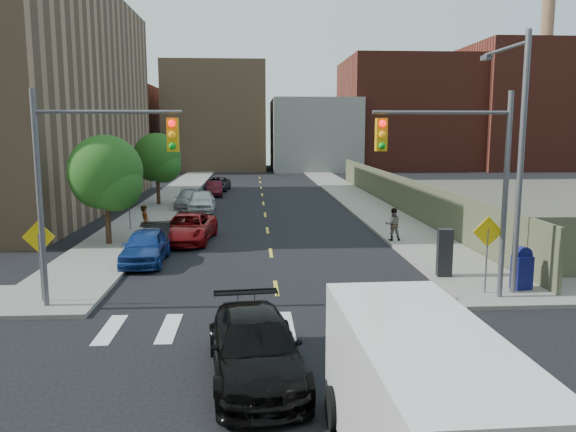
{
  "coord_description": "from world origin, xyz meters",
  "views": [
    {
      "loc": [
        -0.82,
        -11.9,
        5.76
      ],
      "look_at": [
        0.71,
        12.41,
        2.0
      ],
      "focal_mm": 35.0,
      "sensor_mm": 36.0,
      "label": 1
    }
  ],
  "objects": [
    {
      "name": "smokestack",
      "position": [
        42.0,
        70.0,
        14.0
      ],
      "size": [
        1.8,
        1.8,
        28.0
      ],
      "primitive_type": "cylinder",
      "color": "#8C6B4C",
      "rests_on": "ground"
    },
    {
      "name": "bg_bldg_center",
      "position": [
        8.0,
        70.0,
        5.0
      ],
      "size": [
        12.0,
        16.0,
        10.0
      ],
      "primitive_type": "cube",
      "color": "gray",
      "rests_on": "ground"
    },
    {
      "name": "bg_bldg_midwest",
      "position": [
        -6.0,
        72.0,
        7.5
      ],
      "size": [
        14.0,
        16.0,
        15.0
      ],
      "primitive_type": "cube",
      "color": "#8C6B4C",
      "rests_on": "ground"
    },
    {
      "name": "streetlight_ne",
      "position": [
        8.2,
        6.9,
        5.22
      ],
      "size": [
        0.25,
        3.7,
        9.0
      ],
      "color": "#59595E",
      "rests_on": "ground"
    },
    {
      "name": "parked_car_red",
      "position": [
        -4.2,
        16.88,
        0.73
      ],
      "size": [
        2.92,
        5.47,
        1.46
      ],
      "primitive_type": "imported",
      "rotation": [
        0.0,
        0.0,
        -0.1
      ],
      "color": "maroon",
      "rests_on": "ground"
    },
    {
      "name": "parked_car_silver",
      "position": [
        -5.5,
        29.27,
        0.69
      ],
      "size": [
        2.1,
        4.82,
        1.38
      ],
      "primitive_type": "imported",
      "rotation": [
        0.0,
        0.0,
        0.04
      ],
      "color": "#93949A",
      "rests_on": "ground"
    },
    {
      "name": "pedestrian_west",
      "position": [
        -6.3,
        16.63,
        1.05
      ],
      "size": [
        0.56,
        0.73,
        1.81
      ],
      "primitive_type": "imported",
      "rotation": [
        0.0,
        0.0,
        1.77
      ],
      "color": "gray",
      "rests_on": "sidewalk_nw"
    },
    {
      "name": "warn_sign_ne",
      "position": [
        7.2,
        6.5,
        1.99
      ],
      "size": [
        1.06,
        0.06,
        2.83
      ],
      "color": "#59595E",
      "rests_on": "ground"
    },
    {
      "name": "bg_bldg_west",
      "position": [
        -22.0,
        70.0,
        6.0
      ],
      "size": [
        14.0,
        18.0,
        12.0
      ],
      "primitive_type": "cube",
      "color": "#592319",
      "rests_on": "ground"
    },
    {
      "name": "signal_nw",
      "position": [
        -5.98,
        6.0,
        4.53
      ],
      "size": [
        4.59,
        0.3,
        7.0
      ],
      "color": "#59595E",
      "rests_on": "ground"
    },
    {
      "name": "parked_car_blue",
      "position": [
        -5.5,
        12.25,
        0.74
      ],
      "size": [
        1.79,
        4.37,
        1.48
      ],
      "primitive_type": "imported",
      "rotation": [
        0.0,
        0.0,
        0.01
      ],
      "color": "navy",
      "rests_on": "ground"
    },
    {
      "name": "sidewalk_nw",
      "position": [
        -7.75,
        41.5,
        0.07
      ],
      "size": [
        3.5,
        73.0,
        0.15
      ],
      "primitive_type": "cube",
      "color": "gray",
      "rests_on": "ground"
    },
    {
      "name": "payphone",
      "position": [
        6.53,
        8.8,
        1.07
      ],
      "size": [
        0.6,
        0.52,
        1.85
      ],
      "primitive_type": "cube",
      "rotation": [
        0.0,
        0.0,
        -0.13
      ],
      "color": "black",
      "rests_on": "sidewalk_ne"
    },
    {
      "name": "parked_car_black",
      "position": [
        -5.5,
        14.83,
        0.66
      ],
      "size": [
        1.68,
        4.08,
        1.31
      ],
      "primitive_type": "imported",
      "rotation": [
        0.0,
        0.0,
        0.07
      ],
      "color": "black",
      "rests_on": "ground"
    },
    {
      "name": "warn_sign_midwest",
      "position": [
        -7.8,
        20.0,
        1.99
      ],
      "size": [
        1.06,
        0.06,
        2.83
      ],
      "color": "#59595E",
      "rests_on": "ground"
    },
    {
      "name": "cargo_van",
      "position": [
        1.86,
        -3.44,
        1.39
      ],
      "size": [
        2.54,
        5.84,
        2.65
      ],
      "rotation": [
        0.0,
        0.0,
        0.02
      ],
      "color": "white",
      "rests_on": "ground"
    },
    {
      "name": "pedestrian_east",
      "position": [
        6.3,
        15.91,
        0.98
      ],
      "size": [
        0.83,
        0.66,
        1.66
      ],
      "primitive_type": "imported",
      "rotation": [
        0.0,
        0.0,
        3.1
      ],
      "color": "gray",
      "rests_on": "sidewalk_ne"
    },
    {
      "name": "bg_bldg_fareast",
      "position": [
        38.0,
        70.0,
        9.0
      ],
      "size": [
        14.0,
        16.0,
        18.0
      ],
      "primitive_type": "cube",
      "color": "#592319",
      "rests_on": "ground"
    },
    {
      "name": "tree_west_far",
      "position": [
        -8.0,
        31.05,
        3.48
      ],
      "size": [
        3.66,
        3.64,
        5.52
      ],
      "color": "#332114",
      "rests_on": "ground"
    },
    {
      "name": "parked_car_white",
      "position": [
        -4.43,
        27.57,
        0.78
      ],
      "size": [
        2.0,
        4.64,
        1.56
      ],
      "primitive_type": "imported",
      "rotation": [
        0.0,
        0.0,
        0.04
      ],
      "color": "silver",
      "rests_on": "ground"
    },
    {
      "name": "parked_car_grey",
      "position": [
        -4.2,
        41.7,
        0.64
      ],
      "size": [
        2.5,
        4.74,
        1.27
      ],
      "primitive_type": "imported",
      "rotation": [
        0.0,
        0.0,
        -0.09
      ],
      "color": "#222227",
      "rests_on": "ground"
    },
    {
      "name": "tree_west_near",
      "position": [
        -8.0,
        16.05,
        3.48
      ],
      "size": [
        3.66,
        3.64,
        5.52
      ],
      "color": "#332114",
      "rests_on": "ground"
    },
    {
      "name": "black_sedan",
      "position": [
        -0.8,
        0.55,
        0.74
      ],
      "size": [
        2.57,
        5.28,
        1.48
      ],
      "primitive_type": "imported",
      "rotation": [
        0.0,
        0.0,
        0.1
      ],
      "color": "black",
      "rests_on": "ground"
    },
    {
      "name": "warn_sign_nw",
      "position": [
        -7.8,
        6.5,
        1.99
      ],
      "size": [
        1.06,
        0.06,
        2.83
      ],
      "color": "#59595E",
      "rests_on": "ground"
    },
    {
      "name": "bg_bldg_east",
      "position": [
        22.0,
        72.0,
        8.0
      ],
      "size": [
        18.0,
        18.0,
        16.0
      ],
      "primitive_type": "cube",
      "color": "#592319",
      "rests_on": "ground"
    },
    {
      "name": "signal_ne",
      "position": [
        5.98,
        6.0,
        4.53
      ],
      "size": [
        4.59,
        0.3,
        7.0
      ],
      "color": "#59595E",
      "rests_on": "ground"
    },
    {
      "name": "fence_north",
      "position": [
        9.6,
        28.0,
        1.25
      ],
      "size": [
        0.12,
        44.0,
        2.5
      ],
      "primitive_type": "cube",
      "color": "#5E6043",
      "rests_on": "ground"
    },
    {
      "name": "mailbox",
      "position": [
        8.68,
        6.89,
        0.89
      ],
      "size": [
        0.7,
        0.58,
        1.53
      ],
      "rotation": [
        0.0,
        0.0,
        0.17
      ],
      "color": "#0F135B",
      "rests_on": "sidewalk_ne"
    },
    {
      "name": "sidewalk_ne",
      "position": [
        7.75,
        41.5,
        0.07
      ],
      "size": [
        3.5,
        73.0,
        0.15
      ],
      "primitive_type": "cube",
      "color": "gray",
      "rests_on": "ground"
    },
    {
      "name": "parked_car_maroon",
      "position": [
        -4.2,
        37.46,
        0.64
      ],
      "size": [
        1.68,
        4.01,
        1.29
      ],
      "primitive_type": "imported",
      "rotation": [
        0.0,
        0.0,
        0.08
      ],
      "color": "#3D0C14",
      "rests_on": "ground"
    },
    {
      "name": "ground",
      "position": [
        0.0,
        0.0,
        0.0
      ],
      "size": [
        160.0,
        160.0,
        0.0
      ],
      "primitive_type": "plane",
      "color": "black",
      "rests_on": "ground"
    }
  ]
}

